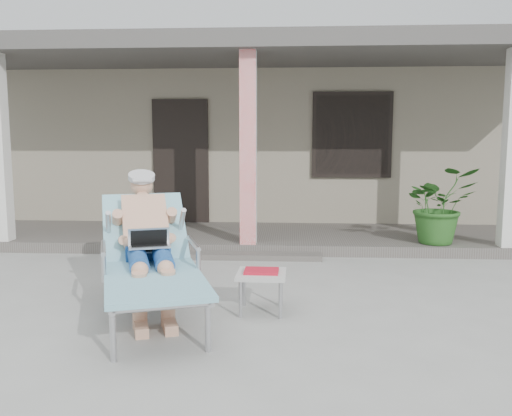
{
  "coord_description": "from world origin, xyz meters",
  "views": [
    {
      "loc": [
        0.57,
        -5.23,
        1.62
      ],
      "look_at": [
        0.2,
        0.6,
        0.85
      ],
      "focal_mm": 38.0,
      "sensor_mm": 36.0,
      "label": 1
    }
  ],
  "objects": [
    {
      "name": "lounger",
      "position": [
        -0.71,
        -0.45,
        0.85
      ],
      "size": [
        1.42,
        2.19,
        1.38
      ],
      "rotation": [
        0.0,
        0.0,
        0.34
      ],
      "color": "#B7B7BC",
      "rests_on": "ground"
    },
    {
      "name": "potted_palm",
      "position": [
        2.63,
        2.33,
        0.68
      ],
      "size": [
        1.08,
        0.97,
        1.07
      ],
      "primitive_type": "imported",
      "rotation": [
        0.0,
        0.0,
        0.15
      ],
      "color": "#26591E",
      "rests_on": "porch_deck"
    },
    {
      "name": "porch_step",
      "position": [
        0.0,
        1.85,
        0.04
      ],
      "size": [
        2.0,
        0.3,
        0.07
      ],
      "primitive_type": "cube",
      "color": "#605B56",
      "rests_on": "ground"
    },
    {
      "name": "side_table",
      "position": [
        0.31,
        -0.36,
        0.34
      ],
      "size": [
        0.46,
        0.46,
        0.4
      ],
      "rotation": [
        0.0,
        0.0,
        -0.02
      ],
      "color": "#B9B8B3",
      "rests_on": "ground"
    },
    {
      "name": "ground",
      "position": [
        0.0,
        0.0,
        0.0
      ],
      "size": [
        60.0,
        60.0,
        0.0
      ],
      "primitive_type": "plane",
      "color": "#9E9E99",
      "rests_on": "ground"
    },
    {
      "name": "porch_deck",
      "position": [
        0.0,
        3.0,
        0.07
      ],
      "size": [
        10.0,
        2.0,
        0.15
      ],
      "primitive_type": "cube",
      "color": "#605B56",
      "rests_on": "ground"
    },
    {
      "name": "porch_overhang",
      "position": [
        0.0,
        2.95,
        2.79
      ],
      "size": [
        10.0,
        2.3,
        2.85
      ],
      "color": "silver",
      "rests_on": "porch_deck"
    },
    {
      "name": "house",
      "position": [
        0.0,
        6.5,
        1.67
      ],
      "size": [
        10.4,
        5.4,
        3.3
      ],
      "color": "gray",
      "rests_on": "ground"
    }
  ]
}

